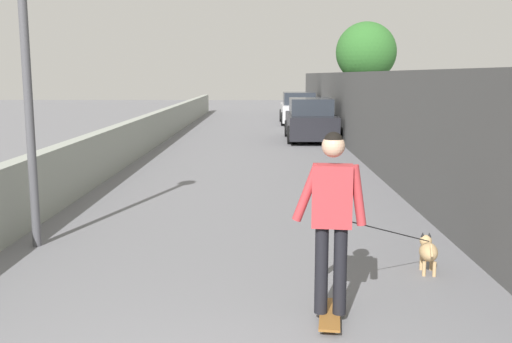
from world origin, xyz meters
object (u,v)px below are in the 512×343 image
Objects in this scene: car_far at (299,109)px; tree_right_mid at (366,53)px; dog at (427,251)px; lamp_post at (25,47)px; car_near at (310,121)px; person_skateboarder at (332,209)px; skateboard at (330,314)px.

tree_right_mid is at bearing -165.04° from car_far.
tree_right_mid is 2.43× the size of dog.
tree_right_mid reaches higher than lamp_post.
lamp_post reaches higher than car_far.
car_near is (-0.08, 1.99, -2.45)m from tree_right_mid.
lamp_post is 4.91m from person_skateboarder.
person_skateboarder is at bearing 176.23° from car_near.
person_skateboarder is at bearing 137.55° from dog.
skateboard is (-16.46, 3.07, -3.09)m from tree_right_mid.
person_skateboarder is 16.42m from car_near.
car_near is at bearing -19.65° from lamp_post.
car_near is 7.51m from car_far.
tree_right_mid is 1.07× the size of lamp_post.
car_near is at bearing -3.77° from person_skateboarder.
lamp_post is at bearing 160.35° from car_near.
person_skateboarder is at bearing 177.42° from car_far.
tree_right_mid is at bearing -10.55° from person_skateboarder.
skateboard is 23.93m from car_far.
car_near is (16.38, -1.08, -0.42)m from person_skateboarder.
car_near is (14.91, 0.27, 0.44)m from dog.
dog reaches higher than skateboard.
car_far is at bearing -2.58° from person_skateboarder.
person_skateboarder is 0.44× the size of car_near.
tree_right_mid is 5.24× the size of skateboard.
tree_right_mid is at bearing -87.77° from car_near.
tree_right_mid reaches higher than car_far.
skateboard is 0.21× the size of car_far.
tree_right_mid is 16.87m from person_skateboarder.
tree_right_mid is at bearing -26.47° from lamp_post.
car_far is (7.43, 1.99, -2.45)m from tree_right_mid.
lamp_post is 22.00m from car_far.
skateboard is at bearing 137.55° from dog.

